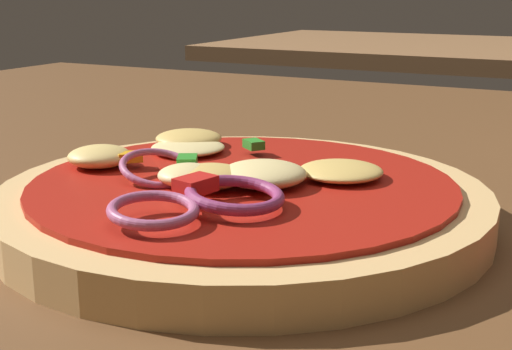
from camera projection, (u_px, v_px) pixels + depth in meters
dining_table at (267, 233)px, 0.40m from camera, size 1.25×1.05×0.03m
pizza at (235, 198)px, 0.37m from camera, size 0.25×0.25×0.04m
background_table at (411, 50)px, 1.51m from camera, size 0.76×0.57×0.03m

